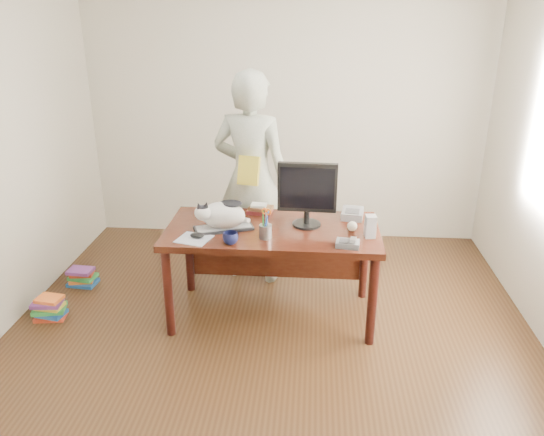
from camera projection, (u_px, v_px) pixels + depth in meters
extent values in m
plane|color=black|center=(266.00, 359.00, 3.71)|extent=(4.50, 4.50, 0.00)
plane|color=silver|center=(285.00, 109.00, 5.30)|extent=(4.00, 0.00, 4.00)
cube|color=black|center=(273.00, 231.00, 4.00)|extent=(1.60, 0.80, 0.05)
cylinder|color=black|center=(168.00, 293.00, 3.88)|extent=(0.07, 0.07, 0.70)
cylinder|color=black|center=(372.00, 301.00, 3.77)|extent=(0.07, 0.07, 0.70)
cylinder|color=black|center=(189.00, 253.00, 4.51)|extent=(0.07, 0.07, 0.70)
cylinder|color=black|center=(364.00, 259.00, 4.40)|extent=(0.07, 0.07, 0.70)
cube|color=black|center=(276.00, 250.00, 4.45)|extent=(1.45, 0.03, 0.50)
cube|color=black|center=(224.00, 228.00, 3.96)|extent=(0.46, 0.31, 0.02)
cube|color=#ABABB0|center=(224.00, 226.00, 3.95)|extent=(0.43, 0.27, 0.00)
ellipsoid|color=silver|center=(223.00, 215.00, 3.92)|extent=(0.38, 0.31, 0.20)
ellipsoid|color=silver|center=(203.00, 213.00, 3.85)|extent=(0.15, 0.15, 0.11)
ellipsoid|color=black|center=(203.00, 208.00, 3.83)|extent=(0.11, 0.10, 0.04)
cone|color=black|center=(199.00, 206.00, 3.81)|extent=(0.07, 0.07, 0.07)
cone|color=black|center=(206.00, 205.00, 3.82)|extent=(0.07, 0.06, 0.07)
ellipsoid|color=black|center=(230.00, 204.00, 3.90)|extent=(0.21, 0.19, 0.04)
cylinder|color=silver|center=(243.00, 219.00, 4.03)|extent=(0.13, 0.11, 0.05)
cylinder|color=black|center=(307.00, 224.00, 4.04)|extent=(0.22, 0.22, 0.02)
cylinder|color=black|center=(307.00, 217.00, 4.02)|extent=(0.04, 0.04, 0.10)
cube|color=black|center=(307.00, 187.00, 3.91)|extent=(0.44, 0.07, 0.37)
cube|color=black|center=(307.00, 188.00, 3.88)|extent=(0.40, 0.02, 0.31)
cylinder|color=gray|center=(265.00, 231.00, 3.80)|extent=(0.12, 0.12, 0.10)
cylinder|color=black|center=(264.00, 219.00, 3.78)|extent=(0.04, 0.03, 0.15)
cylinder|color=#0D3AB9|center=(266.00, 221.00, 3.75)|extent=(0.04, 0.03, 0.15)
cylinder|color=red|center=(267.00, 219.00, 3.78)|extent=(0.02, 0.04, 0.15)
cylinder|color=#1B8B28|center=(263.00, 221.00, 3.76)|extent=(0.01, 0.04, 0.15)
cylinder|color=#A8A8AD|center=(266.00, 219.00, 3.75)|extent=(0.01, 0.03, 0.11)
cylinder|color=#A8A8AD|center=(267.00, 220.00, 3.75)|extent=(0.02, 0.02, 0.11)
torus|color=orange|center=(265.00, 211.00, 3.74)|extent=(0.05, 0.03, 0.05)
torus|color=orange|center=(268.00, 212.00, 3.72)|extent=(0.05, 0.03, 0.05)
cube|color=silver|center=(194.00, 239.00, 3.79)|extent=(0.27, 0.26, 0.01)
ellipsoid|color=black|center=(197.00, 235.00, 3.80)|extent=(0.12, 0.09, 0.04)
imported|color=black|center=(230.00, 238.00, 3.71)|extent=(0.15, 0.15, 0.09)
cube|color=#5B5B60|center=(348.00, 244.00, 3.67)|extent=(0.17, 0.14, 0.04)
cube|color=#3A393C|center=(344.00, 241.00, 3.66)|extent=(0.07, 0.09, 0.01)
cube|color=#A8A8AD|center=(353.00, 240.00, 3.66)|extent=(0.06, 0.14, 0.05)
cube|color=#A6A6A8|center=(370.00, 226.00, 3.80)|extent=(0.08, 0.09, 0.16)
sphere|color=white|center=(352.00, 226.00, 3.92)|extent=(0.07, 0.07, 0.07)
cube|color=#461214|center=(260.00, 211.00, 4.28)|extent=(0.21, 0.17, 0.03)
cube|color=#52351C|center=(261.00, 208.00, 4.26)|extent=(0.21, 0.18, 0.03)
cube|color=white|center=(259.00, 205.00, 4.26)|extent=(0.13, 0.11, 0.02)
cube|color=#5B5B60|center=(353.00, 214.00, 4.18)|extent=(0.19, 0.24, 0.06)
cube|color=#3A393C|center=(352.00, 211.00, 4.14)|extent=(0.12, 0.12, 0.01)
imported|color=beige|center=(251.00, 179.00, 4.55)|extent=(0.76, 0.59, 1.85)
cube|color=gold|center=(249.00, 171.00, 4.34)|extent=(0.19, 0.14, 0.24)
cube|color=#AA2D18|center=(51.00, 316.00, 4.21)|extent=(0.25, 0.19, 0.03)
cube|color=#184D95|center=(52.00, 313.00, 4.19)|extent=(0.23, 0.18, 0.03)
cube|color=#288837|center=(49.00, 309.00, 4.19)|extent=(0.27, 0.22, 0.03)
cube|color=gold|center=(50.00, 306.00, 4.17)|extent=(0.21, 0.16, 0.03)
cube|color=#67317B|center=(47.00, 303.00, 4.15)|extent=(0.23, 0.17, 0.03)
cube|color=orange|center=(49.00, 299.00, 4.15)|extent=(0.21, 0.17, 0.03)
cube|color=#184D95|center=(83.00, 283.00, 4.71)|extent=(0.25, 0.19, 0.03)
cube|color=orange|center=(82.00, 279.00, 4.71)|extent=(0.22, 0.19, 0.03)
cube|color=#288837|center=(83.00, 277.00, 4.68)|extent=(0.24, 0.19, 0.03)
cube|color=#AA2D18|center=(82.00, 273.00, 4.69)|extent=(0.21, 0.16, 0.03)
cube|color=#67317B|center=(80.00, 271.00, 4.66)|extent=(0.22, 0.17, 0.03)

